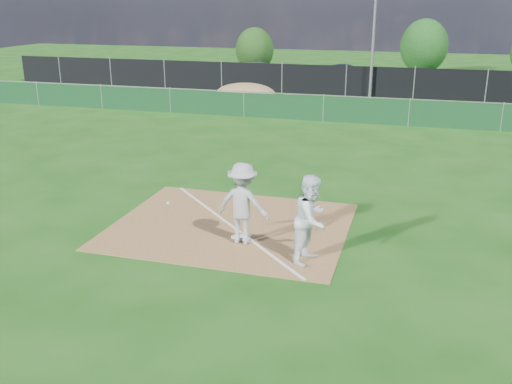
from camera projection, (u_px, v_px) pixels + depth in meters
The scene contains 16 objects.
ground at pixel (302, 145), 23.03m from camera, with size 90.00×90.00×0.00m, color #184D10.
infield_dirt at pixel (231, 226), 14.84m from camera, with size 6.00×5.00×0.02m, color olive.
foul_line at pixel (231, 225), 14.84m from camera, with size 0.08×7.00×0.01m, color white.
green_fence at pixel (323, 109), 27.39m from camera, with size 44.00×0.05×1.20m, color #0F381A.
dirt_mound at pixel (245, 94), 31.89m from camera, with size 3.38×2.60×1.17m, color #967248.
black_fence at pixel (346, 81), 34.57m from camera, with size 46.00×0.04×1.80m, color black.
parking_lot at pixel (355, 84), 39.40m from camera, with size 46.00×9.00×0.01m, color black.
light_pole at pixel (374, 28), 32.90m from camera, with size 0.16×0.16×8.00m, color slate.
first_base at pixel (241, 236), 14.06m from camera, with size 0.34×0.34×0.07m, color white.
play_at_first at pixel (243, 204), 13.48m from camera, with size 2.47×0.84×1.99m.
runner at pixel (311, 219), 12.55m from camera, with size 0.98×0.77×2.02m, color white.
car_left at pixel (261, 70), 41.31m from camera, with size 1.67×4.15×1.41m, color #ACAFB4.
car_mid at pixel (347, 75), 38.85m from camera, with size 1.43×4.09×1.35m, color black.
car_right at pixel (407, 78), 38.27m from camera, with size 1.67×4.11×1.19m, color black.
tree_left at pixel (255, 50), 44.71m from camera, with size 2.99×2.99×3.55m.
tree_mid at pixel (424, 46), 43.59m from camera, with size 3.57×3.57×4.23m.
Camera 1 is at (4.47, -12.05, 5.61)m, focal length 40.00 mm.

